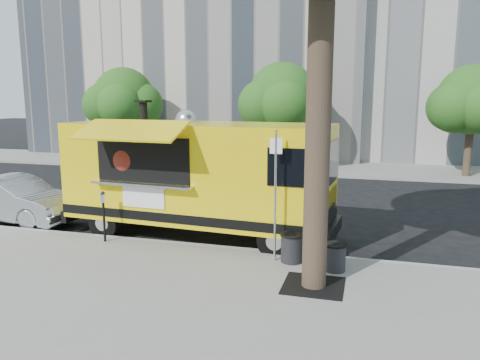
# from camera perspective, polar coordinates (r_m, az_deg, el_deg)

# --- Properties ---
(ground) EXTENTS (120.00, 120.00, 0.00)m
(ground) POSITION_cam_1_polar(r_m,az_deg,el_deg) (12.82, -1.23, -7.46)
(ground) COLOR black
(ground) RESTS_ON ground
(sidewalk) EXTENTS (60.00, 6.00, 0.15)m
(sidewalk) POSITION_cam_1_polar(r_m,az_deg,el_deg) (9.29, -8.67, -14.14)
(sidewalk) COLOR gray
(sidewalk) RESTS_ON ground
(curb) EXTENTS (60.00, 0.14, 0.16)m
(curb) POSITION_cam_1_polar(r_m,az_deg,el_deg) (11.96, -2.54, -8.41)
(curb) COLOR #999993
(curb) RESTS_ON ground
(far_sidewalk) EXTENTS (60.00, 5.00, 0.15)m
(far_sidewalk) POSITION_cam_1_polar(r_m,az_deg,el_deg) (25.72, 7.58, 1.55)
(far_sidewalk) COLOR gray
(far_sidewalk) RESTS_ON ground
(tree_well) EXTENTS (1.20, 1.20, 0.02)m
(tree_well) POSITION_cam_1_polar(r_m,az_deg,el_deg) (9.68, 8.95, -12.59)
(tree_well) COLOR black
(tree_well) RESTS_ON sidewalk
(far_tree_a) EXTENTS (3.42, 3.42, 5.36)m
(far_tree_a) POSITION_cam_1_polar(r_m,az_deg,el_deg) (27.56, -13.97, 9.63)
(far_tree_a) COLOR #33261C
(far_tree_a) RESTS_ON far_sidewalk
(far_tree_b) EXTENTS (3.60, 3.60, 5.50)m
(far_tree_b) POSITION_cam_1_polar(r_m,az_deg,el_deg) (24.81, 5.19, 9.99)
(far_tree_b) COLOR #33261C
(far_tree_b) RESTS_ON far_sidewalk
(far_tree_c) EXTENTS (3.24, 3.24, 5.21)m
(far_tree_c) POSITION_cam_1_polar(r_m,az_deg,el_deg) (24.49, 26.47, 8.72)
(far_tree_c) COLOR #33261C
(far_tree_c) RESTS_ON far_sidewalk
(sign_post) EXTENTS (0.28, 0.06, 3.00)m
(sign_post) POSITION_cam_1_polar(r_m,az_deg,el_deg) (10.54, 4.35, -1.00)
(sign_post) COLOR silver
(sign_post) RESTS_ON sidewalk
(parking_meter) EXTENTS (0.11, 0.11, 1.33)m
(parking_meter) POSITION_cam_1_polar(r_m,az_deg,el_deg) (12.59, -16.30, -3.58)
(parking_meter) COLOR black
(parking_meter) RESTS_ON sidewalk
(food_truck) EXTENTS (7.72, 3.78, 3.75)m
(food_truck) POSITION_cam_1_polar(r_m,az_deg,el_deg) (12.88, -5.28, 0.66)
(food_truck) COLOR yellow
(food_truck) RESTS_ON ground
(sedan) EXTENTS (4.48, 2.01, 1.43)m
(sedan) POSITION_cam_1_polar(r_m,az_deg,el_deg) (16.20, -25.81, -2.15)
(sedan) COLOR #A1A3A7
(sedan) RESTS_ON ground
(trash_bin_left) EXTENTS (0.50, 0.50, 0.60)m
(trash_bin_left) POSITION_cam_1_polar(r_m,az_deg,el_deg) (10.45, 11.51, -9.10)
(trash_bin_left) COLOR black
(trash_bin_left) RESTS_ON sidewalk
(trash_bin_right) EXTENTS (0.55, 0.55, 0.66)m
(trash_bin_right) POSITION_cam_1_polar(r_m,az_deg,el_deg) (10.82, 6.36, -8.11)
(trash_bin_right) COLOR black
(trash_bin_right) RESTS_ON sidewalk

